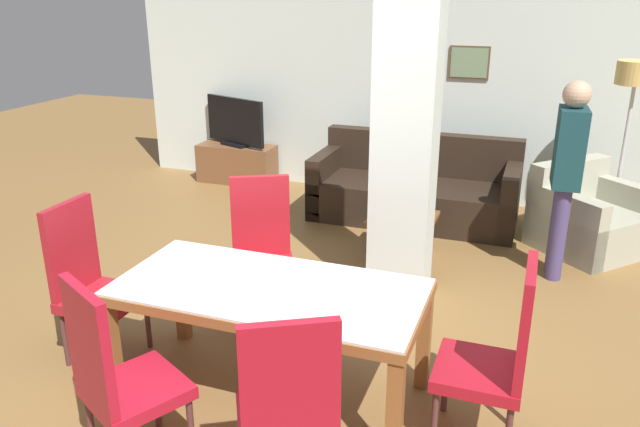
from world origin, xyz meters
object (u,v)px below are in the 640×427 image
object	(u,v)px
tv_stand	(237,164)
dining_chair_far_left	(262,247)
dining_chair_head_right	(498,353)
bottle	(401,207)
dining_chair_head_left	(89,279)
sofa	(415,192)
dining_chair_near_right	(288,410)
tv_screen	(235,122)
standing_person	(567,167)
dining_table	(270,308)
armchair	(589,220)
floor_lamp	(634,89)
dining_chair_near_left	(117,374)
coffee_table	(402,236)

from	to	relation	value
tv_stand	dining_chair_far_left	bearing A→B (deg)	-59.82
dining_chair_head_right	bottle	bearing A→B (deg)	24.51
dining_chair_head_left	sofa	distance (m)	3.73
dining_chair_near_right	tv_screen	bearing A→B (deg)	90.21
dining_chair_head_right	standing_person	world-z (taller)	standing_person
dining_table	standing_person	size ratio (longest dim) A/B	1.08
dining_chair_far_left	tv_screen	xyz separation A→B (m)	(-1.80, 3.09, 0.21)
dining_chair_near_right	armchair	world-z (taller)	dining_chair_near_right
tv_screen	dining_table	bearing A→B (deg)	139.71
dining_chair_far_left	bottle	xyz separation A→B (m)	(0.72, 1.44, -0.07)
dining_table	tv_screen	xyz separation A→B (m)	(-2.25, 3.96, 0.18)
standing_person	dining_chair_far_left	bearing A→B (deg)	122.98
dining_chair_far_left	floor_lamp	distance (m)	3.90
standing_person	tv_screen	bearing A→B (deg)	64.77
dining_chair_near_left	floor_lamp	bearing A→B (deg)	87.68
armchair	floor_lamp	xyz separation A→B (m)	(0.25, 0.47, 1.19)
armchair	standing_person	size ratio (longest dim) A/B	0.73
armchair	standing_person	xyz separation A→B (m)	(-0.29, -0.74, 0.70)
floor_lamp	tv_screen	bearing A→B (deg)	175.47
armchair	floor_lamp	world-z (taller)	floor_lamp
sofa	armchair	xyz separation A→B (m)	(1.74, -0.27, -0.01)
dining_table	armchair	distance (m)	3.69
dining_chair_near_left	standing_person	distance (m)	3.88
dining_chair_head_right	armchair	world-z (taller)	dining_chair_head_right
dining_chair_head_right	bottle	size ratio (longest dim) A/B	4.17
dining_table	dining_chair_far_left	world-z (taller)	dining_chair_far_left
bottle	tv_stand	size ratio (longest dim) A/B	0.26
tv_screen	floor_lamp	xyz separation A→B (m)	(4.42, -0.35, 0.70)
dining_chair_head_right	tv_stand	distance (m)	5.34
floor_lamp	bottle	bearing A→B (deg)	-145.69
armchair	dining_chair_far_left	bearing A→B (deg)	-3.45
dining_chair_near_left	bottle	size ratio (longest dim) A/B	4.17
sofa	dining_chair_head_left	bearing A→B (deg)	66.47
dining_chair_near_left	floor_lamp	size ratio (longest dim) A/B	0.63
tv_screen	floor_lamp	world-z (taller)	floor_lamp
dining_chair_far_left	armchair	size ratio (longest dim) A/B	0.88
dining_chair_far_left	coffee_table	size ratio (longest dim) A/B	1.83
sofa	tv_stand	distance (m)	2.49
tv_screen	dining_chair_head_left	bearing A→B (deg)	123.51
tv_stand	tv_screen	world-z (taller)	tv_screen
dining_chair_head_left	bottle	xyz separation A→B (m)	(1.57, 2.31, -0.07)
dining_chair_near_right	tv_stand	bearing A→B (deg)	90.21
dining_table	dining_chair_far_left	distance (m)	0.98
dining_chair_head_left	coffee_table	distance (m)	2.84
tv_stand	standing_person	world-z (taller)	standing_person
floor_lamp	standing_person	world-z (taller)	floor_lamp
sofa	tv_screen	xyz separation A→B (m)	(-2.43, 0.55, 0.48)
armchair	tv_stand	distance (m)	4.25
tv_stand	dining_chair_near_left	bearing A→B (deg)	-69.50
dining_chair_head_right	dining_chair_head_left	xyz separation A→B (m)	(-2.63, 0.00, 0.00)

